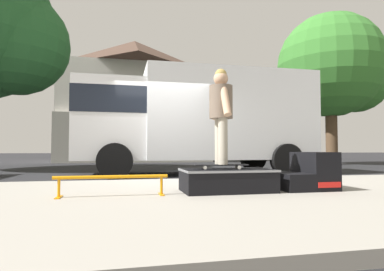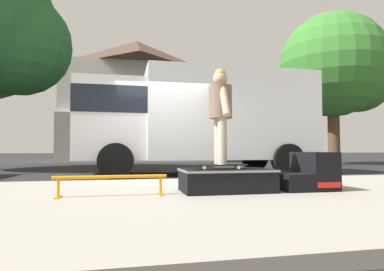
{
  "view_description": "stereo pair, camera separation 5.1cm",
  "coord_description": "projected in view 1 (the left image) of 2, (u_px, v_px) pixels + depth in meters",
  "views": [
    {
      "loc": [
        -1.03,
        -7.2,
        0.73
      ],
      "look_at": [
        0.21,
        -1.47,
        0.99
      ],
      "focal_mm": 29.97,
      "sensor_mm": 36.0,
      "label": 1
    },
    {
      "loc": [
        -0.98,
        -7.21,
        0.73
      ],
      "look_at": [
        0.21,
        -1.47,
        0.99
      ],
      "focal_mm": 29.97,
      "sensor_mm": 36.0,
      "label": 2
    }
  ],
  "objects": [
    {
      "name": "kicker_ramp",
      "position": [
        307.0,
        174.0,
        4.95
      ],
      "size": [
        0.83,
        0.76,
        0.57
      ],
      "color": "black",
      "rests_on": "sidewalk_slab"
    },
    {
      "name": "box_truck",
      "position": [
        195.0,
        118.0,
        9.68
      ],
      "size": [
        6.91,
        2.63,
        3.05
      ],
      "color": "silver",
      "rests_on": "ground"
    },
    {
      "name": "skate_box",
      "position": [
        227.0,
        179.0,
        4.68
      ],
      "size": [
        1.32,
        0.77,
        0.33
      ],
      "color": "black",
      "rests_on": "sidewalk_slab"
    },
    {
      "name": "street_tree_neighbour",
      "position": [
        336.0,
        69.0,
        16.17
      ],
      "size": [
        5.7,
        5.18,
        7.57
      ],
      "color": "brown",
      "rests_on": "ground"
    },
    {
      "name": "grind_rail",
      "position": [
        112.0,
        180.0,
        4.21
      ],
      "size": [
        1.47,
        0.28,
        0.27
      ],
      "color": "orange",
      "rests_on": "sidewalk_slab"
    },
    {
      "name": "skateboard",
      "position": [
        221.0,
        165.0,
        4.73
      ],
      "size": [
        0.8,
        0.31,
        0.07
      ],
      "color": "black",
      "rests_on": "skate_box"
    },
    {
      "name": "house_behind",
      "position": [
        134.0,
        99.0,
        22.27
      ],
      "size": [
        9.54,
        8.23,
        8.4
      ],
      "color": "silver",
      "rests_on": "ground"
    },
    {
      "name": "sidewalk_slab",
      "position": [
        201.0,
        200.0,
        4.29
      ],
      "size": [
        50.0,
        5.0,
        0.12
      ],
      "primitive_type": "cube",
      "color": "gray",
      "rests_on": "ground"
    },
    {
      "name": "ground_plane",
      "position": [
        169.0,
        182.0,
        7.22
      ],
      "size": [
        140.0,
        140.0,
        0.0
      ],
      "primitive_type": "plane",
      "color": "black"
    },
    {
      "name": "skater_kid",
      "position": [
        221.0,
        108.0,
        4.77
      ],
      "size": [
        0.35,
        0.73,
        1.43
      ],
      "color": "#B7AD99",
      "rests_on": "skateboard"
    }
  ]
}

